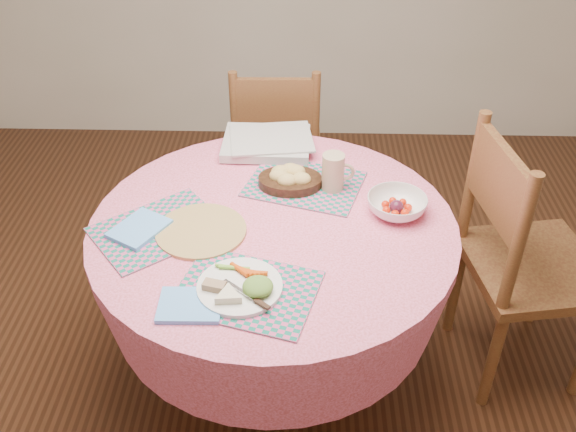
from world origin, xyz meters
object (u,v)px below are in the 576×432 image
wicker_trivet (201,231)px  dinner_plate (242,286)px  dining_table (274,267)px  chair_back (276,149)px  fruit_bowl (397,206)px  bread_bowl (290,177)px  latte_mug (334,172)px  chair_right (521,258)px

wicker_trivet → dinner_plate: dinner_plate is taller
dining_table → dinner_plate: 0.41m
dining_table → chair_back: bearing=92.0°
wicker_trivet → dinner_plate: size_ratio=1.19×
dining_table → dinner_plate: (-0.07, -0.34, 0.22)m
wicker_trivet → fruit_bowl: (0.65, 0.13, 0.03)m
chair_back → bread_bowl: (0.08, -0.72, 0.30)m
bread_bowl → latte_mug: (0.16, -0.01, 0.04)m
chair_right → fruit_bowl: 0.53m
latte_mug → dinner_plate: bearing=-117.1°
fruit_bowl → wicker_trivet: bearing=-169.0°
chair_back → wicker_trivet: chair_back is taller
wicker_trivet → fruit_bowl: 0.67m
chair_right → latte_mug: bearing=70.8°
chair_back → bread_bowl: bearing=95.4°
wicker_trivet → latte_mug: (0.44, 0.27, 0.07)m
chair_right → wicker_trivet: size_ratio=3.47×
fruit_bowl → dinner_plate: bearing=-140.4°
dining_table → dinner_plate: bearing=-102.4°
latte_mug → wicker_trivet: bearing=-148.8°
bread_bowl → wicker_trivet: bearing=-135.2°
chair_right → dinner_plate: size_ratio=4.11×
bread_bowl → latte_mug: 0.16m
chair_back → wicker_trivet: 1.06m
dinner_plate → latte_mug: latte_mug is taller
dinner_plate → fruit_bowl: 0.64m
dining_table → fruit_bowl: bearing=9.4°
dinner_plate → fruit_bowl: size_ratio=1.18×
dinner_plate → latte_mug: bearing=62.9°
chair_back → fruit_bowl: size_ratio=4.36×
wicker_trivet → dinner_plate: (0.16, -0.28, 0.02)m
chair_back → wicker_trivet: bearing=77.5°
dinner_plate → latte_mug: 0.62m
chair_right → chair_back: size_ratio=1.11×
dinner_plate → bread_bowl: size_ratio=1.10×
chair_right → latte_mug: (-0.69, 0.12, 0.28)m
bread_bowl → latte_mug: latte_mug is taller
chair_back → latte_mug: (0.24, -0.74, 0.34)m
chair_back → dinner_plate: bearing=87.0°
chair_right → bread_bowl: bearing=71.6°
latte_mug → chair_back: bearing=108.0°
dining_table → wicker_trivet: wicker_trivet is taller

